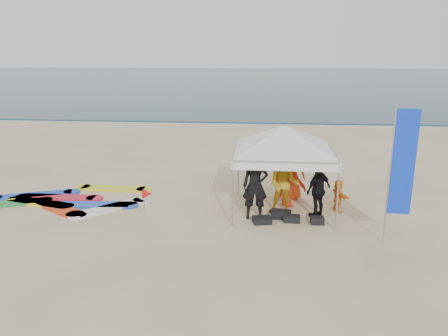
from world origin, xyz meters
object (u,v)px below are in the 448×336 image
canopy_tent (284,125)px  surfboard_spread (67,200)px  person_black_b (318,190)px  person_black_a (255,185)px  person_seated (338,196)px  person_orange_a (289,177)px  marker_pennant (148,194)px  feather_flag (402,165)px  person_yellow (284,184)px  person_orange_b (291,170)px

canopy_tent → surfboard_spread: canopy_tent is taller
person_black_b → canopy_tent: size_ratio=0.41×
person_black_a → person_black_b: (1.79, 0.30, -0.17)m
person_seated → surfboard_spread: (-8.44, 0.09, -0.45)m
person_black_b → person_orange_a: bearing=-89.8°
marker_pennant → feather_flag: bearing=-15.0°
surfboard_spread → person_orange_a: bearing=2.0°
person_orange_a → feather_flag: (2.48, -2.50, 1.12)m
person_yellow → person_orange_a: size_ratio=1.00×
person_yellow → person_black_b: bearing=3.6°
person_black_a → person_orange_b: person_black_a is taller
person_black_a → feather_flag: feather_flag is taller
person_black_a → person_yellow: bearing=24.0°
person_black_b → person_yellow: bearing=-49.4°
person_orange_a → person_yellow: bearing=115.7°
person_yellow → person_seated: (1.63, 0.39, -0.43)m
person_black_b → surfboard_spread: person_black_b is taller
marker_pennant → surfboard_spread: bearing=170.4°
person_orange_a → person_black_b: (0.79, -0.83, -0.11)m
person_seated → feather_flag: bearing=-172.3°
canopy_tent → person_black_b: bearing=-22.6°
person_seated → marker_pennant: bearing=76.0°
person_yellow → canopy_tent: size_ratio=0.47×
person_orange_a → canopy_tent: (-0.22, -0.41, 1.66)m
canopy_tent → feather_flag: size_ratio=1.13×
person_yellow → person_seated: person_yellow is taller
person_orange_a → marker_pennant: size_ratio=2.87×
person_yellow → person_seated: bearing=23.2°
person_black_b → canopy_tent: canopy_tent is taller
marker_pennant → surfboard_spread: marker_pennant is taller
person_yellow → marker_pennant: (-4.04, 0.02, -0.42)m
person_orange_b → canopy_tent: bearing=79.6°
person_black_a → marker_pennant: (-3.22, 0.42, -0.49)m
person_black_a → person_orange_a: 1.51m
person_orange_a → person_orange_b: person_orange_b is taller
marker_pennant → person_seated: bearing=3.8°
person_orange_b → feather_flag: (2.38, -3.20, 1.09)m
surfboard_spread → person_black_b: bearing=-4.3°
person_orange_a → person_black_b: person_orange_a is taller
feather_flag → marker_pennant: feather_flag is taller
person_orange_a → feather_flag: size_ratio=0.53×
person_black_a → person_orange_b: bearing=56.8°
person_orange_b → surfboard_spread: (-7.09, -0.94, -0.91)m
person_orange_a → feather_flag: feather_flag is taller
person_black_b → person_orange_b: (-0.69, 1.53, 0.13)m
person_black_a → person_orange_a: size_ratio=1.07×
person_black_a → marker_pennant: 3.28m
person_orange_b → feather_flag: size_ratio=0.55×
canopy_tent → person_orange_a: bearing=61.2°
person_yellow → marker_pennant: person_yellow is taller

